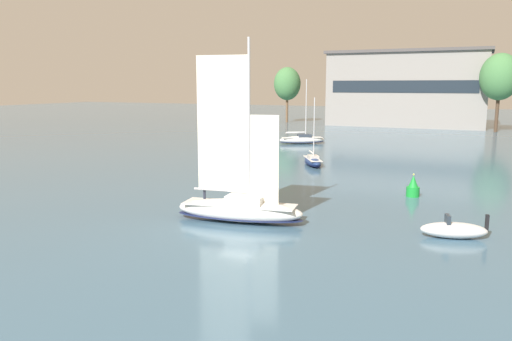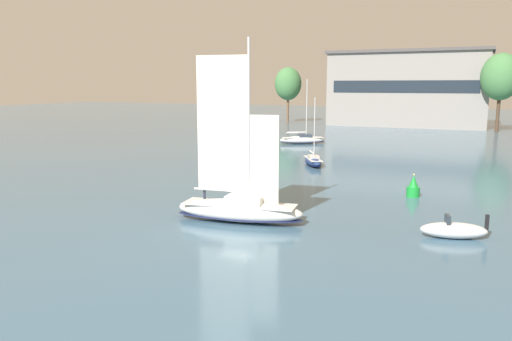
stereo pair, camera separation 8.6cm
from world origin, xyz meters
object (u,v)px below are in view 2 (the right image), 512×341
at_px(tree_shore_left, 288,84).
at_px(motor_tender, 454,230).
at_px(tree_shore_right, 501,77).
at_px(channel_buoy, 413,187).
at_px(sailboat_moored_mid_channel, 313,161).
at_px(sailboat_main, 239,207).
at_px(sailboat_moored_far_slip, 303,139).

height_order(tree_shore_left, motor_tender, tree_shore_left).
bearing_deg(tree_shore_right, tree_shore_left, 171.51).
bearing_deg(motor_tender, channel_buoy, 109.23).
bearing_deg(motor_tender, tree_shore_left, 117.08).
bearing_deg(motor_tender, tree_shore_right, 87.38).
bearing_deg(sailboat_moored_mid_channel, motor_tender, -54.46).
height_order(tree_shore_left, sailboat_main, tree_shore_left).
height_order(tree_shore_right, sailboat_main, tree_shore_right).
relative_size(sailboat_main, sailboat_moored_far_slip, 1.21).
bearing_deg(sailboat_moored_far_slip, motor_tender, -60.06).
bearing_deg(tree_shore_left, channel_buoy, -61.84).
height_order(sailboat_moored_mid_channel, motor_tender, sailboat_moored_mid_channel).
distance_m(sailboat_moored_mid_channel, channel_buoy, 19.33).
bearing_deg(sailboat_main, sailboat_moored_mid_channel, 96.74).
distance_m(tree_shore_left, motor_tender, 103.93).
height_order(sailboat_moored_mid_channel, sailboat_moored_far_slip, sailboat_moored_far_slip).
bearing_deg(tree_shore_left, sailboat_moored_mid_channel, -66.50).
bearing_deg(tree_shore_right, motor_tender, -92.62).
xyz_separation_m(sailboat_moored_mid_channel, channel_buoy, (13.90, -13.43, 0.26)).
bearing_deg(tree_shore_right, sailboat_main, -102.13).
bearing_deg(motor_tender, sailboat_moored_far_slip, 119.94).
bearing_deg(sailboat_moored_mid_channel, tree_shore_right, 69.75).
bearing_deg(sailboat_moored_far_slip, tree_shore_right, 50.82).
bearing_deg(channel_buoy, sailboat_main, -127.30).
height_order(sailboat_main, channel_buoy, sailboat_main).
bearing_deg(tree_shore_left, tree_shore_right, -8.49).
bearing_deg(sailboat_main, channel_buoy, 52.70).
xyz_separation_m(sailboat_moored_mid_channel, motor_tender, (18.01, -25.22, -0.05)).
xyz_separation_m(sailboat_main, sailboat_moored_mid_channel, (-3.24, 27.43, -0.48)).
distance_m(tree_shore_right, motor_tender, 85.34).
xyz_separation_m(sailboat_moored_far_slip, channel_buoy, (22.82, -34.96, 0.10)).
xyz_separation_m(sailboat_main, motor_tender, (14.77, 2.21, -0.53)).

